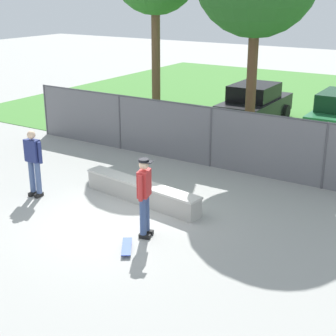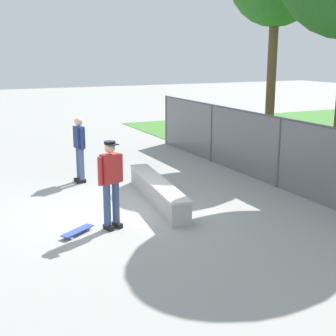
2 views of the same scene
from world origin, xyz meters
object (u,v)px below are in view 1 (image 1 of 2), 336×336
Objects in this scene: concrete_ledge at (141,192)px; skateboard at (127,247)px; car_black at (255,104)px; skateboarder at (144,194)px; bystander at (33,160)px.

concrete_ledge is 2.64m from skateboard.
car_black is at bearing 100.13° from skateboard.
skateboarder is 11.06m from car_black.
bystander is (-3.89, 1.13, 0.94)m from skateboard.
skateboarder reaches higher than skateboard.
concrete_ledge is 2.13m from skateboarder.
car_black is 2.32× the size of bystander.
skateboarder is 1.21m from skateboard.
bystander reaches higher than skateboard.
bystander is at bearing -99.82° from car_black.
bystander is at bearing 163.72° from skateboard.
skateboard is at bearing -16.28° from bystander.
skateboard is 0.18× the size of car_black.
skateboard is at bearing -79.87° from car_black.
skateboarder is at bearing -5.82° from bystander.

